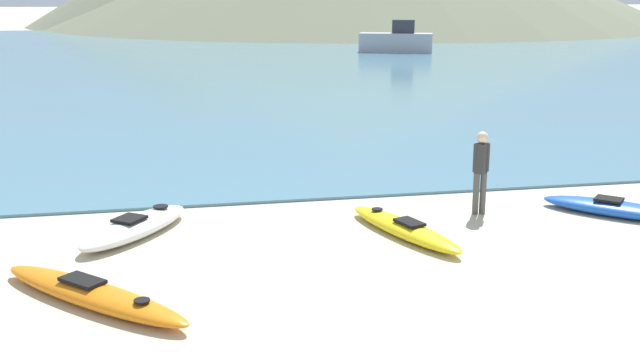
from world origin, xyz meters
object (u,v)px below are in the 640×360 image
Objects in this scene: kayak_on_sand_5 at (92,294)px; kayak_on_sand_2 at (135,227)px; kayak_on_sand_3 at (616,208)px; moored_boat_0 at (397,41)px; kayak_on_sand_0 at (404,228)px; person_near_waterline at (481,167)px.

kayak_on_sand_2 is at bearing 80.60° from kayak_on_sand_5.
moored_boat_0 is at bearing 79.11° from kayak_on_sand_3.
kayak_on_sand_0 is 1.88× the size of person_near_waterline.
kayak_on_sand_3 is at bearing -100.89° from moored_boat_0.
kayak_on_sand_0 is 1.00× the size of kayak_on_sand_5.
person_near_waterline is (-2.49, 0.61, 0.77)m from kayak_on_sand_3.
kayak_on_sand_5 is at bearing -159.04° from kayak_on_sand_0.
kayak_on_sand_5 is 42.56m from moored_boat_0.
kayak_on_sand_5 is at bearing -99.40° from kayak_on_sand_2.
kayak_on_sand_2 is 1.07× the size of kayak_on_sand_3.
moored_boat_0 reaches higher than person_near_waterline.
moored_boat_0 reaches higher than kayak_on_sand_5.
moored_boat_0 is (7.12, 36.98, 0.67)m from kayak_on_sand_3.
kayak_on_sand_2 is 0.52× the size of moored_boat_0.
person_near_waterline is 37.62m from moored_boat_0.
kayak_on_sand_2 is 39.76m from moored_boat_0.
moored_boat_0 is (15.93, 36.42, 0.65)m from kayak_on_sand_2.
kayak_on_sand_2 is at bearing 168.58° from kayak_on_sand_0.
kayak_on_sand_2 reaches higher than kayak_on_sand_0.
kayak_on_sand_0 is at bearing -106.96° from moored_boat_0.
kayak_on_sand_3 is 9.56m from kayak_on_sand_5.
person_near_waterline reaches higher than kayak_on_sand_5.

